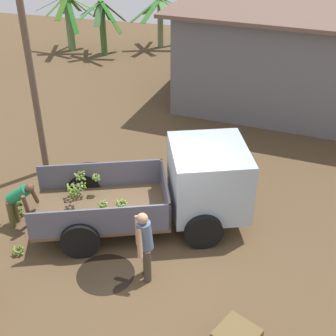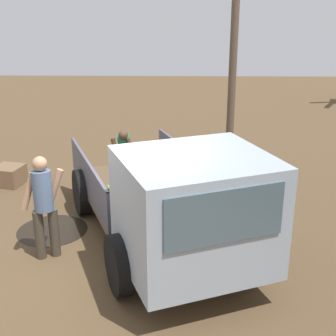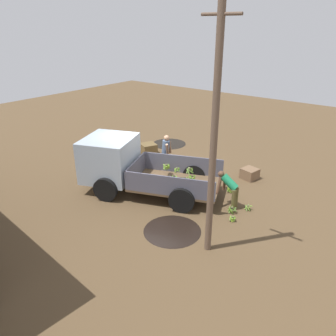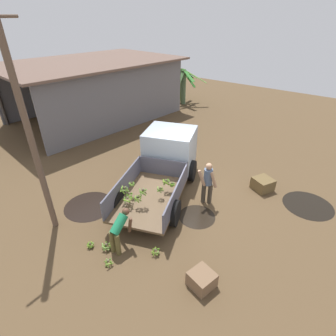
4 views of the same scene
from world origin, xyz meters
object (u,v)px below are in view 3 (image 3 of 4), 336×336
at_px(person_foreground_visitor, 166,152).
at_px(person_worker_loading, 230,187).
at_px(wooden_crate_1, 149,149).
at_px(banana_bunch_on_ground_3, 230,189).
at_px(banana_bunch_on_ground_1, 248,207).
at_px(banana_bunch_on_ground_0, 232,218).
at_px(wooden_crate_0, 250,174).
at_px(cargo_truck, 121,163).
at_px(banana_bunch_on_ground_2, 232,209).
at_px(utility_pole, 214,137).

bearing_deg(person_foreground_visitor, person_worker_loading, -36.33).
bearing_deg(wooden_crate_1, person_worker_loading, 158.37).
bearing_deg(wooden_crate_1, banana_bunch_on_ground_3, 166.53).
bearing_deg(banana_bunch_on_ground_3, banana_bunch_on_ground_1, 144.25).
bearing_deg(banana_bunch_on_ground_0, wooden_crate_0, -73.99).
distance_m(cargo_truck, banana_bunch_on_ground_1, 4.67).
xyz_separation_m(banana_bunch_on_ground_2, banana_bunch_on_ground_3, (0.72, -1.23, -0.01)).
bearing_deg(person_foreground_visitor, banana_bunch_on_ground_2, -39.41).
xyz_separation_m(person_worker_loading, banana_bunch_on_ground_1, (-0.64, -0.18, -0.61)).
height_order(person_worker_loading, banana_bunch_on_ground_1, person_worker_loading).
bearing_deg(banana_bunch_on_ground_1, utility_pole, 90.05).
relative_size(cargo_truck, wooden_crate_1, 7.86).
bearing_deg(banana_bunch_on_ground_2, wooden_crate_0, -76.20).
height_order(banana_bunch_on_ground_0, banana_bunch_on_ground_2, banana_bunch_on_ground_2).
relative_size(banana_bunch_on_ground_1, banana_bunch_on_ground_3, 0.92).
xyz_separation_m(person_worker_loading, wooden_crate_0, (0.38, -2.47, -0.52)).
distance_m(person_foreground_visitor, banana_bunch_on_ground_3, 3.00).
bearing_deg(banana_bunch_on_ground_2, banana_bunch_on_ground_0, 118.91).
distance_m(cargo_truck, banana_bunch_on_ground_0, 4.39).
distance_m(person_worker_loading, banana_bunch_on_ground_2, 0.73).
bearing_deg(wooden_crate_1, wooden_crate_0, -176.07).
bearing_deg(banana_bunch_on_ground_2, person_foreground_visitor, -17.48).
height_order(person_foreground_visitor, wooden_crate_1, person_foreground_visitor).
xyz_separation_m(cargo_truck, banana_bunch_on_ground_3, (-3.30, -2.18, -0.92)).
distance_m(person_foreground_visitor, wooden_crate_0, 3.42).
bearing_deg(utility_pole, banana_bunch_on_ground_0, -86.35).
distance_m(banana_bunch_on_ground_0, banana_bunch_on_ground_3, 1.91).
distance_m(person_worker_loading, wooden_crate_0, 2.55).
xyz_separation_m(person_foreground_visitor, person_worker_loading, (-3.31, 0.85, -0.18)).
distance_m(utility_pole, banana_bunch_on_ground_1, 3.99).
relative_size(person_worker_loading, wooden_crate_0, 2.13).
bearing_deg(wooden_crate_0, wooden_crate_1, 3.93).
height_order(utility_pole, wooden_crate_0, utility_pole).
bearing_deg(banana_bunch_on_ground_2, utility_pole, 99.36).
height_order(cargo_truck, banana_bunch_on_ground_2, cargo_truck).
bearing_deg(banana_bunch_on_ground_0, banana_bunch_on_ground_1, -96.56).
height_order(banana_bunch_on_ground_1, wooden_crate_1, wooden_crate_1).
distance_m(cargo_truck, banana_bunch_on_ground_3, 4.06).
bearing_deg(person_worker_loading, utility_pole, 100.15).
relative_size(person_foreground_visitor, banana_bunch_on_ground_3, 6.24).
bearing_deg(person_worker_loading, banana_bunch_on_ground_0, 121.72).
relative_size(banana_bunch_on_ground_1, wooden_crate_1, 0.36).
distance_m(banana_bunch_on_ground_2, wooden_crate_1, 6.15).
relative_size(banana_bunch_on_ground_1, wooden_crate_0, 0.42).
xyz_separation_m(cargo_truck, person_foreground_visitor, (-0.41, -2.09, -0.13)).
relative_size(utility_pole, person_worker_loading, 5.12).
bearing_deg(banana_bunch_on_ground_2, wooden_crate_1, -23.09).
relative_size(person_foreground_visitor, banana_bunch_on_ground_2, 5.32).
relative_size(wooden_crate_0, wooden_crate_1, 0.86).
xyz_separation_m(banana_bunch_on_ground_0, banana_bunch_on_ground_1, (-0.10, -0.90, 0.02)).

